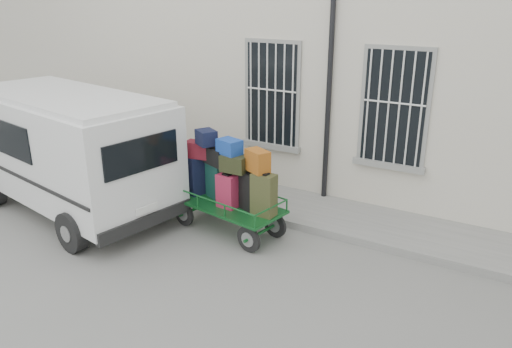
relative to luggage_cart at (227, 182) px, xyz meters
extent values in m
plane|color=slate|center=(0.11, -0.69, -1.00)|extent=(80.00, 80.00, 0.00)
cube|color=beige|center=(0.11, 4.81, 2.00)|extent=(24.00, 5.00, 6.00)
cylinder|color=black|center=(1.06, 2.23, 1.80)|extent=(0.11, 0.11, 5.60)
cube|color=black|center=(-0.29, 2.29, 1.25)|extent=(1.20, 0.08, 2.20)
cube|color=gray|center=(-0.29, 2.27, 0.09)|extent=(1.45, 0.22, 0.12)
cube|color=black|center=(2.41, 2.29, 1.25)|extent=(1.20, 0.08, 2.20)
cube|color=gray|center=(2.41, 2.27, 0.09)|extent=(1.45, 0.22, 0.12)
cube|color=slate|center=(0.11, 1.51, -0.92)|extent=(24.00, 1.70, 0.15)
cylinder|color=black|center=(-0.87, -0.25, -0.75)|extent=(0.50, 0.14, 0.50)
cylinder|color=gray|center=(-0.87, -0.25, -0.75)|extent=(0.28, 0.13, 0.27)
cylinder|color=black|center=(-0.74, 0.49, -0.75)|extent=(0.50, 0.14, 0.50)
cylinder|color=gray|center=(-0.74, 0.49, -0.75)|extent=(0.28, 0.13, 0.27)
cylinder|color=black|center=(0.80, -0.53, -0.75)|extent=(0.50, 0.14, 0.50)
cylinder|color=gray|center=(0.80, -0.53, -0.75)|extent=(0.28, 0.13, 0.27)
cylinder|color=black|center=(0.93, 0.21, -0.75)|extent=(0.50, 0.14, 0.50)
cylinder|color=gray|center=(0.93, 0.21, -0.75)|extent=(0.28, 0.13, 0.27)
cube|color=#135723|center=(0.03, -0.02, -0.45)|extent=(2.32, 1.34, 0.05)
cylinder|color=#135723|center=(-1.29, 0.20, -0.30)|extent=(0.29, 0.09, 0.56)
cube|color=black|center=(-0.87, 0.10, -0.04)|extent=(0.48, 0.40, 0.77)
cube|color=black|center=(-0.87, 0.10, 0.36)|extent=(0.19, 0.17, 0.03)
cube|color=#0D302A|center=(-0.33, 0.12, -0.07)|extent=(0.52, 0.39, 0.71)
cube|color=black|center=(-0.33, 0.12, 0.30)|extent=(0.20, 0.14, 0.03)
cube|color=#A11D39|center=(0.10, -0.15, -0.11)|extent=(0.40, 0.27, 0.64)
cube|color=black|center=(0.10, -0.15, 0.22)|extent=(0.17, 0.14, 0.03)
cube|color=black|center=(0.48, -0.02, -0.07)|extent=(0.48, 0.36, 0.70)
cube|color=black|center=(0.48, -0.02, 0.29)|extent=(0.19, 0.14, 0.03)
cube|color=#35361B|center=(0.86, -0.11, -0.04)|extent=(0.44, 0.29, 0.78)
cube|color=black|center=(0.86, -0.11, 0.37)|extent=(0.19, 0.16, 0.03)
cube|color=maroon|center=(-0.71, 0.12, 0.50)|extent=(0.55, 0.37, 0.32)
cube|color=black|center=(-0.27, 0.10, 0.45)|extent=(0.64, 0.51, 0.33)
cube|color=black|center=(0.22, -0.07, 0.43)|extent=(0.49, 0.33, 0.31)
cube|color=#95411B|center=(0.69, -0.04, 0.55)|extent=(0.53, 0.45, 0.40)
cube|color=black|center=(-0.46, 0.02, 0.80)|extent=(0.49, 0.46, 0.28)
cube|color=#17399E|center=(0.09, -0.02, 0.72)|extent=(0.50, 0.41, 0.27)
cube|color=white|center=(-3.31, -0.80, 0.41)|extent=(5.13, 2.92, 1.98)
cube|color=white|center=(-3.31, -0.80, 1.44)|extent=(4.89, 2.72, 0.11)
cube|color=black|center=(-5.66, -0.37, 0.79)|extent=(0.52, 1.82, 0.83)
cube|color=black|center=(-4.14, -1.71, 0.74)|extent=(2.39, 0.48, 0.68)
cube|color=black|center=(-0.92, -1.23, 0.74)|extent=(0.32, 1.52, 0.60)
cube|color=black|center=(-0.93, -1.23, -0.52)|extent=(0.47, 2.02, 0.24)
cube|color=white|center=(-0.89, -1.24, -0.27)|extent=(0.12, 0.46, 0.13)
cylinder|color=black|center=(-4.69, 0.48, -0.62)|extent=(0.78, 0.37, 0.75)
cylinder|color=black|center=(-1.92, -2.08, -0.62)|extent=(0.78, 0.37, 0.75)
cylinder|color=black|center=(-1.56, -0.09, -0.62)|extent=(0.78, 0.37, 0.75)
camera|label=1|loc=(4.90, -7.28, 3.34)|focal=35.00mm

